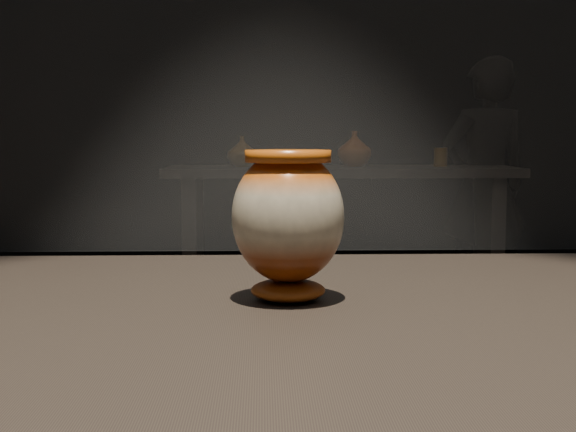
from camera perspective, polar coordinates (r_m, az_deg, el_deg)
name	(u,v)px	position (r m, az deg, el deg)	size (l,w,h in m)	color
main_vase	(288,219)	(0.93, 0.00, -0.20)	(0.16, 0.16, 0.18)	maroon
back_shelf	(340,212)	(4.63, 3.75, 0.25)	(2.00, 0.60, 0.90)	black
back_vase_left	(242,152)	(4.57, -3.29, 4.60)	(0.17, 0.17, 0.18)	brown
back_vase_mid	(354,149)	(4.66, 4.75, 4.78)	(0.19, 0.19, 0.20)	maroon
back_vase_right	(440,157)	(4.74, 10.79, 4.14)	(0.08, 0.08, 0.11)	brown
visitor	(485,186)	(5.02, 13.80, 2.12)	(0.56, 0.37, 1.55)	black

